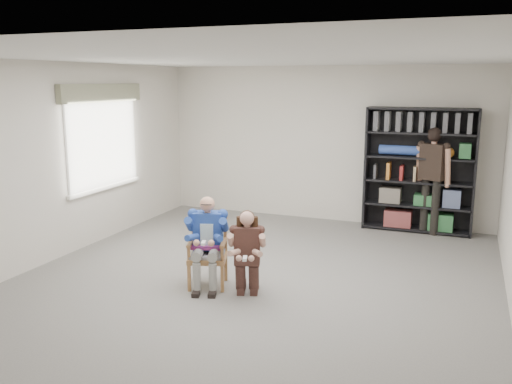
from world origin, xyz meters
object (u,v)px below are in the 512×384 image
at_px(armchair, 208,252).
at_px(bookshelf, 419,171).
at_px(kneeling_woman, 247,254).
at_px(seated_man, 207,242).
at_px(standing_man, 432,182).

bearing_deg(armchair, bookshelf, 40.69).
distance_m(kneeling_woman, bookshelf, 4.09).
height_order(armchair, kneeling_woman, kneeling_woman).
relative_size(armchair, bookshelf, 0.42).
bearing_deg(kneeling_woman, seated_man, 150.22).
height_order(kneeling_woman, bookshelf, bookshelf).
distance_m(armchair, seated_man, 0.13).
relative_size(armchair, seated_man, 0.77).
xyz_separation_m(armchair, seated_man, (0.00, -0.00, 0.13)).
xyz_separation_m(seated_man, kneeling_woman, (0.58, -0.12, -0.05)).
xyz_separation_m(bookshelf, standing_man, (0.22, -0.11, -0.16)).
xyz_separation_m(armchair, kneeling_woman, (0.58, -0.12, 0.08)).
distance_m(armchair, bookshelf, 4.26).
height_order(seated_man, kneeling_woman, seated_man).
height_order(armchair, seated_man, seated_man).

